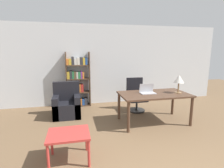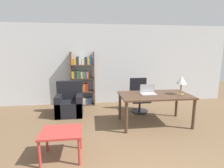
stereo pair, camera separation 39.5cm
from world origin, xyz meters
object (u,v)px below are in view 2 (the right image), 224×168
(laptop, at_px, (148,92))
(bookshelf, at_px, (82,81))
(desk, at_px, (155,98))
(armchair, at_px, (70,104))
(side_table_blue, at_px, (61,135))
(office_chair, at_px, (139,97))
(table_lamp, at_px, (181,81))

(laptop, relative_size, bookshelf, 0.21)
(desk, xyz_separation_m, armchair, (-2.18, 0.91, -0.36))
(desk, height_order, side_table_blue, desk)
(office_chair, bearing_deg, table_lamp, -55.12)
(laptop, distance_m, office_chair, 0.99)
(desk, height_order, bookshelf, bookshelf)
(office_chair, relative_size, armchair, 1.04)
(desk, relative_size, table_lamp, 3.76)
(office_chair, height_order, bookshelf, bookshelf)
(side_table_blue, bearing_deg, desk, 29.38)
(desk, height_order, office_chair, office_chair)
(table_lamp, bearing_deg, laptop, 169.72)
(table_lamp, bearing_deg, armchair, 160.61)
(laptop, height_order, armchair, laptop)
(desk, distance_m, bookshelf, 2.62)
(table_lamp, height_order, side_table_blue, table_lamp)
(armchair, bearing_deg, office_chair, 2.01)
(side_table_blue, xyz_separation_m, bookshelf, (0.24, 3.02, 0.40))
(table_lamp, xyz_separation_m, office_chair, (-0.74, 1.06, -0.66))
(table_lamp, height_order, office_chair, table_lamp)
(laptop, relative_size, side_table_blue, 0.56)
(side_table_blue, height_order, bookshelf, bookshelf)
(table_lamp, distance_m, office_chair, 1.45)
(desk, xyz_separation_m, laptop, (-0.16, 0.07, 0.14))
(laptop, xyz_separation_m, bookshelf, (-1.70, 1.77, 0.01))
(desk, xyz_separation_m, office_chair, (-0.11, 0.99, -0.23))
(desk, distance_m, office_chair, 1.02)
(laptop, relative_size, armchair, 0.39)
(desk, relative_size, armchair, 1.80)
(table_lamp, bearing_deg, desk, 173.18)
(desk, height_order, armchair, armchair)
(office_chair, bearing_deg, side_table_blue, -132.45)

